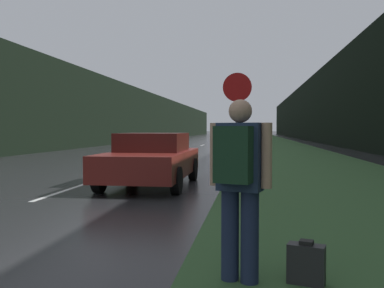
# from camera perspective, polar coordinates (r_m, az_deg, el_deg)

# --- Properties ---
(grass_verge) EXTENTS (6.00, 240.00, 0.02)m
(grass_verge) POSITION_cam_1_polar(r_m,az_deg,el_deg) (40.73, 11.49, -0.03)
(grass_verge) COLOR #33562D
(grass_verge) RESTS_ON ground_plane
(lane_stripe_b) EXTENTS (0.12, 3.00, 0.01)m
(lane_stripe_b) POSITION_cam_1_polar(r_m,az_deg,el_deg) (10.32, -17.53, -6.29)
(lane_stripe_b) COLOR silver
(lane_stripe_b) RESTS_ON ground_plane
(lane_stripe_c) EXTENTS (0.12, 3.00, 0.01)m
(lane_stripe_c) POSITION_cam_1_polar(r_m,az_deg,el_deg) (16.85, -7.08, -2.98)
(lane_stripe_c) COLOR silver
(lane_stripe_c) RESTS_ON ground_plane
(lane_stripe_d) EXTENTS (0.12, 3.00, 0.01)m
(lane_stripe_d) POSITION_cam_1_polar(r_m,az_deg,el_deg) (23.65, -2.58, -1.51)
(lane_stripe_d) COLOR silver
(lane_stripe_d) RESTS_ON ground_plane
(lane_stripe_e) EXTENTS (0.12, 3.00, 0.01)m
(lane_stripe_e) POSITION_cam_1_polar(r_m,az_deg,el_deg) (30.54, -0.10, -0.69)
(lane_stripe_e) COLOR silver
(lane_stripe_e) RESTS_ON ground_plane
(lane_stripe_f) EXTENTS (0.12, 3.00, 0.01)m
(lane_stripe_f) POSITION_cam_1_polar(r_m,az_deg,el_deg) (37.48, 1.47, -0.18)
(lane_stripe_f) COLOR silver
(lane_stripe_f) RESTS_ON ground_plane
(treeline_far_side) EXTENTS (2.00, 140.00, 6.35)m
(treeline_far_side) POSITION_cam_1_polar(r_m,az_deg,el_deg) (52.62, -7.35, 3.91)
(treeline_far_side) COLOR black
(treeline_far_side) RESTS_ON ground_plane
(treeline_near_side) EXTENTS (2.00, 140.00, 7.98)m
(treeline_near_side) POSITION_cam_1_polar(r_m,az_deg,el_deg) (51.37, 17.62, 4.79)
(treeline_near_side) COLOR black
(treeline_near_side) RESTS_ON ground_plane
(stop_sign) EXTENTS (0.69, 0.07, 2.84)m
(stop_sign) POSITION_cam_1_polar(r_m,az_deg,el_deg) (9.82, 6.35, 3.60)
(stop_sign) COLOR slate
(stop_sign) RESTS_ON ground_plane
(hitchhiker_with_backpack) EXTENTS (0.60, 0.50, 1.77)m
(hitchhiker_with_backpack) POSITION_cam_1_polar(r_m,az_deg,el_deg) (3.90, 6.59, -4.87)
(hitchhiker_with_backpack) COLOR #1E2847
(hitchhiker_with_backpack) RESTS_ON ground_plane
(suitcase) EXTENTS (0.38, 0.25, 0.44)m
(suitcase) POSITION_cam_1_polar(r_m,az_deg,el_deg) (4.16, 15.73, -15.98)
(suitcase) COLOR #232326
(suitcase) RESTS_ON ground_plane
(car_passing_near) EXTENTS (2.04, 4.27, 1.38)m
(car_passing_near) POSITION_cam_1_polar(r_m,az_deg,el_deg) (10.76, -5.69, -2.10)
(car_passing_near) COLOR maroon
(car_passing_near) RESTS_ON ground_plane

